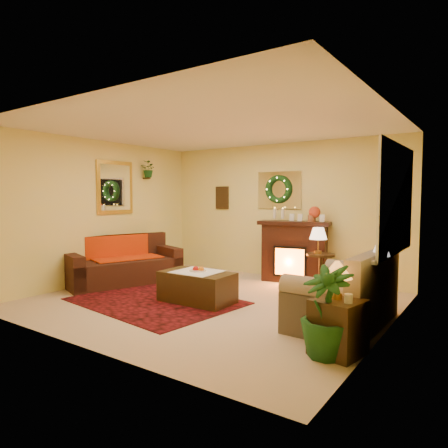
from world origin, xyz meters
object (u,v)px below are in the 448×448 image
Objects in this scene: fireplace at (294,252)px; loveseat at (343,290)px; sofa at (124,260)px; end_table_square at (338,328)px; coffee_table at (197,288)px; side_table_round at (321,271)px.

fireplace is 2.44m from loveseat.
sofa reaches higher than end_table_square.
coffee_table is (1.91, -0.26, -0.22)m from sofa.
side_table_round is (0.63, -0.32, -0.23)m from fireplace.
loveseat is (4.02, -0.01, -0.01)m from sofa.
coffee_table is at bearing 162.95° from end_table_square.
loveseat is 1.04m from end_table_square.
end_table_square is (4.30, -0.99, -0.16)m from sofa.
end_table_square is (0.28, -0.99, -0.15)m from loveseat.
end_table_square is at bearing -69.44° from fireplace.
sofa is 3.50m from side_table_round.
sofa is 3.60× the size of end_table_square.
sofa is at bearing 171.59° from coffee_table.
end_table_square is at bearing -17.63° from coffee_table.
side_table_round is at bearing -38.29° from fireplace.
loveseat reaches higher than end_table_square.
loveseat is at bearing 105.80° from end_table_square.
loveseat is at bearing 6.37° from coffee_table.
fireplace is 1.06× the size of coffee_table.
fireplace reaches higher than end_table_square.
loveseat is at bearing -60.47° from side_table_round.
sofa is at bearing 166.97° from end_table_square.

